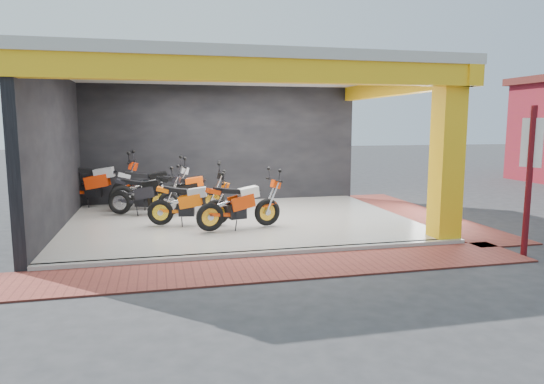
% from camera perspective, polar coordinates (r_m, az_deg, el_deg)
% --- Properties ---
extents(ground, '(80.00, 80.00, 0.00)m').
position_cam_1_polar(ground, '(9.86, -1.84, -5.99)').
color(ground, '#2D2D30').
rests_on(ground, ground).
extents(showroom_floor, '(8.00, 6.00, 0.10)m').
position_cam_1_polar(showroom_floor, '(11.77, -3.79, -3.44)').
color(showroom_floor, beige).
rests_on(showroom_floor, ground).
extents(showroom_ceiling, '(8.40, 6.40, 0.20)m').
position_cam_1_polar(showroom_ceiling, '(11.60, -3.96, 14.01)').
color(showroom_ceiling, beige).
rests_on(showroom_ceiling, corner_column).
extents(back_wall, '(8.20, 0.20, 3.50)m').
position_cam_1_polar(back_wall, '(14.61, -5.90, 5.49)').
color(back_wall, black).
rests_on(back_wall, ground).
extents(left_wall, '(0.20, 6.20, 3.50)m').
position_cam_1_polar(left_wall, '(11.60, -24.32, 4.17)').
color(left_wall, black).
rests_on(left_wall, ground).
extents(corner_column, '(0.50, 0.50, 3.50)m').
position_cam_1_polar(corner_column, '(10.34, 19.89, 4.01)').
color(corner_column, yellow).
rests_on(corner_column, ground).
extents(header_beam_front, '(8.40, 0.30, 0.40)m').
position_cam_1_polar(header_beam_front, '(8.64, -0.57, 14.09)').
color(header_beam_front, yellow).
rests_on(header_beam_front, corner_column).
extents(header_beam_right, '(0.30, 6.40, 0.40)m').
position_cam_1_polar(header_beam_right, '(12.85, 14.34, 11.86)').
color(header_beam_right, yellow).
rests_on(header_beam_right, corner_column).
extents(floor_kerb, '(8.00, 0.20, 0.10)m').
position_cam_1_polar(floor_kerb, '(8.88, -0.51, -7.23)').
color(floor_kerb, beige).
rests_on(floor_kerb, ground).
extents(paver_front, '(9.00, 1.40, 0.03)m').
position_cam_1_polar(paver_front, '(8.17, 0.73, -8.87)').
color(paver_front, brown).
rests_on(paver_front, ground).
extents(paver_right, '(1.40, 7.00, 0.03)m').
position_cam_1_polar(paver_right, '(13.42, 16.88, -2.50)').
color(paver_right, brown).
rests_on(paver_right, ground).
extents(signpost, '(0.17, 0.36, 2.71)m').
position_cam_1_polar(signpost, '(9.77, 28.03, 1.77)').
color(signpost, '#590D12').
rests_on(signpost, ground).
extents(moto_hero, '(2.18, 1.19, 1.26)m').
position_cam_1_polar(moto_hero, '(10.78, -0.56, -0.82)').
color(moto_hero, red).
rests_on(moto_hero, showroom_floor).
extents(moto_row_a, '(2.05, 1.07, 1.19)m').
position_cam_1_polar(moto_row_a, '(10.97, -6.54, -0.90)').
color(moto_row_a, '#FF670A').
rests_on(moto_row_a, showroom_floor).
extents(moto_row_b, '(2.12, 1.35, 1.22)m').
position_cam_1_polar(moto_row_b, '(12.29, -12.01, -0.00)').
color(moto_row_b, black).
rests_on(moto_row_b, showroom_floor).
extents(moto_row_c, '(2.17, 1.04, 1.27)m').
position_cam_1_polar(moto_row_c, '(12.57, -6.98, 0.43)').
color(moto_row_c, black).
rests_on(moto_row_c, showroom_floor).
extents(moto_row_d, '(2.31, 1.09, 1.36)m').
position_cam_1_polar(moto_row_d, '(13.44, -11.16, 1.01)').
color(moto_row_d, '#AAACB2').
rests_on(moto_row_d, showroom_floor).
extents(moto_row_e, '(2.55, 1.25, 1.49)m').
position_cam_1_polar(moto_row_e, '(13.99, -16.96, 1.36)').
color(moto_row_e, red).
rests_on(moto_row_e, showroom_floor).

